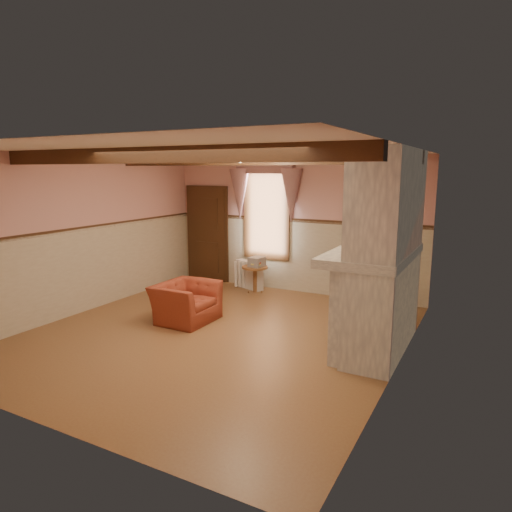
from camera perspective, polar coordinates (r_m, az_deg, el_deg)
The scene contains 26 objects.
floor at distance 7.26m, azimuth -5.09°, elevation -9.66°, with size 5.50×6.00×0.01m, color brown.
ceiling at distance 6.81m, azimuth -5.49°, elevation 13.00°, with size 5.50×6.00×0.01m, color silver.
wall_back at distance 9.52m, azimuth 4.66°, elevation 3.90°, with size 5.50×0.02×2.80m, color #D49893.
wall_front at distance 4.74m, azimuth -25.58°, elevation -4.04°, with size 5.50×0.02×2.80m, color #D49893.
wall_left at distance 8.70m, azimuth -20.64°, elevation 2.61°, with size 0.02×6.00×2.80m, color #D49893.
wall_right at distance 5.88m, azimuth 17.77°, elevation -0.79°, with size 0.02×6.00×2.80m, color #D49893.
wainscot at distance 7.03m, azimuth -5.19°, elevation -3.93°, with size 5.50×6.00×1.50m, color beige, non-canonical shape.
chair_rail at distance 6.88m, azimuth -5.30°, elevation 2.13°, with size 5.50×6.00×0.08m, color black, non-canonical shape.
firebox at distance 6.84m, azimuth 12.01°, elevation -7.15°, with size 0.20×0.95×0.90m, color black.
armchair at distance 7.82m, azimuth -8.77°, elevation -5.73°, with size 1.00×0.88×0.65m, color maroon.
side_table at distance 9.54m, azimuth -0.14°, elevation -2.93°, with size 0.54×0.54×0.55m, color brown.
book_stack at distance 9.45m, azimuth 0.11°, elevation -0.72°, with size 0.26×0.32×0.20m, color #B7AD8C.
radiator at distance 9.83m, azimuth -0.84°, elevation -2.36°, with size 0.70×0.18×0.60m, color silver.
bowl at distance 6.46m, azimuth 14.20°, elevation 0.95°, with size 0.36×0.36×0.09m, color brown.
mantel_clock at distance 7.32m, azimuth 15.93°, elevation 2.43°, with size 0.14×0.24×0.20m, color black.
oil_lamp at distance 7.11m, azimuth 15.59°, elevation 2.54°, with size 0.11×0.11×0.28m, color gold.
candle_red at distance 5.77m, azimuth 12.52°, elevation 0.27°, with size 0.06×0.06×0.16m, color #9D2613.
jar_yellow at distance 6.33m, azimuth 13.94°, elevation 0.93°, with size 0.06×0.06×0.12m, color gold.
fireplace at distance 6.52m, azimuth 15.92°, elevation 0.39°, with size 0.85×2.00×2.80m, color gray.
mantel at distance 6.57m, azimuth 14.37°, elevation 0.19°, with size 1.05×2.05×0.12m, color gray.
overmantel_mirror at distance 6.53m, azimuth 13.03°, elevation 5.59°, with size 0.06×1.44×1.04m, color silver.
door at distance 10.52m, azimuth -6.07°, elevation 2.60°, with size 1.10×0.10×2.10m, color black.
window at distance 9.72m, azimuth 1.35°, elevation 5.56°, with size 1.06×0.08×2.02m, color white.
window_drapes at distance 9.61m, azimuth 1.12°, elevation 9.08°, with size 1.30×0.14×1.40m, color gray.
ceiling_beam_front at distance 5.84m, azimuth -12.10°, elevation 12.23°, with size 5.50×0.18×0.20m, color black.
ceiling_beam_back at distance 7.84m, azimuth -0.54°, elevation 12.01°, with size 5.50×0.18×0.20m, color black.
Camera 1 is at (3.74, -5.69, 2.52)m, focal length 32.00 mm.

